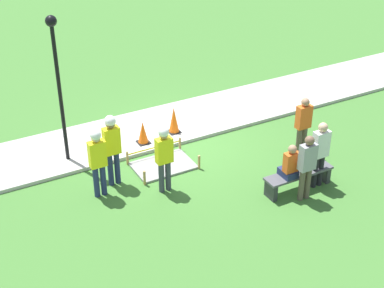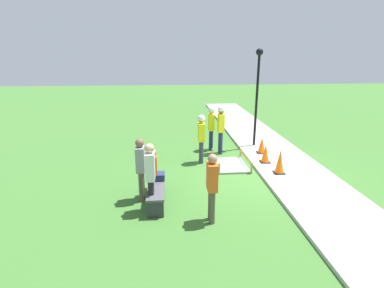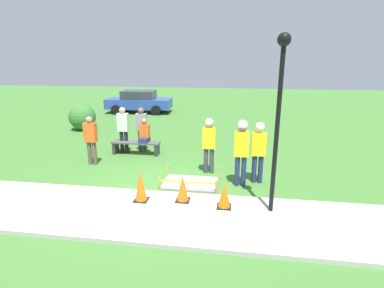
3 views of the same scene
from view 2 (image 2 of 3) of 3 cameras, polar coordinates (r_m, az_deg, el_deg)
name	(u,v)px [view 2 (image 2 of 3)]	position (r m, az deg, el deg)	size (l,w,h in m)	color
ground_plane	(259,175)	(10.04, 12.71, -5.82)	(60.00, 60.00, 0.00)	#3D702D
sidewalk	(294,173)	(10.42, 18.90, -5.20)	(28.00, 2.33, 0.10)	#ADAAA3
wet_concrete_patch	(230,165)	(10.67, 7.33, -3.95)	(1.60, 1.13, 0.40)	gray
traffic_cone_near_patch	(280,162)	(9.98, 16.39, -3.27)	(0.34, 0.34, 0.78)	black
traffic_cone_far_patch	(265,154)	(10.87, 13.82, -1.80)	(0.34, 0.34, 0.64)	black
traffic_cone_sidewalk_edge	(262,145)	(11.86, 13.14, -0.28)	(0.34, 0.34, 0.61)	black
park_bench	(156,189)	(8.07, -6.79, -8.58)	(1.82, 0.44, 0.49)	#2D2D33
person_seated_on_bench	(154,168)	(8.19, -7.18, -4.47)	(0.36, 0.44, 0.89)	navy
worker_supervisor	(211,124)	(12.09, 3.68, 3.77)	(0.40, 0.26, 1.80)	navy
worker_assistant	(201,135)	(10.62, 1.79, 1.81)	(0.40, 0.25, 1.76)	#383D47
worker_trainee	(221,125)	(11.65, 5.52, 3.67)	(0.40, 0.28, 1.91)	navy
bystander_in_orange_shirt	(212,184)	(6.89, 3.83, -7.67)	(0.40, 0.22, 1.67)	brown
bystander_in_gray_shirt	(150,174)	(7.36, -7.92, -5.60)	(0.40, 0.23, 1.77)	black
bystander_in_white_shirt	(141,166)	(7.97, -9.74, -4.14)	(0.40, 0.23, 1.72)	brown
lamppost_near	(258,84)	(12.45, 12.39, 11.17)	(0.28, 0.28, 3.90)	black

